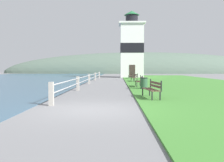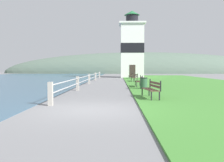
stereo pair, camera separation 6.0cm
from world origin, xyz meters
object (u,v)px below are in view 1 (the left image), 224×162
park_bench_near (153,88)px  park_bench_by_lighthouse (131,75)px  lighthouse (132,48)px  park_bench_midway (140,81)px  trash_bin (144,83)px  park_bench_far (135,77)px

park_bench_near → park_bench_by_lighthouse: size_ratio=1.17×
park_bench_by_lighthouse → lighthouse: 6.53m
park_bench_near → lighthouse: lighthouse is taller
park_bench_midway → trash_bin: (0.13, -1.90, -0.11)m
park_bench_midway → park_bench_far: same height
park_bench_far → park_bench_by_lighthouse: 7.80m
park_bench_midway → park_bench_by_lighthouse: size_ratio=1.00×
park_bench_far → lighthouse: bearing=-97.0°
lighthouse → trash_bin: (-0.42, -22.48, -4.29)m
park_bench_far → lighthouse: lighthouse is taller
park_bench_near → park_bench_far: 15.05m
park_bench_midway → park_bench_by_lighthouse: 15.57m
park_bench_midway → lighthouse: (0.55, 20.58, 4.18)m
park_bench_by_lighthouse → trash_bin: 17.47m
park_bench_near → trash_bin: size_ratio=2.33×
park_bench_by_lighthouse → lighthouse: size_ratio=0.16×
park_bench_near → park_bench_midway: (0.03, 7.28, -0.00)m
lighthouse → park_bench_far: bearing=-91.7°
park_bench_near → park_bench_far: same height
trash_bin → park_bench_near: bearing=-91.7°
park_bench_midway → park_bench_far: bearing=-91.1°
park_bench_near → park_bench_by_lighthouse: bearing=-97.6°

